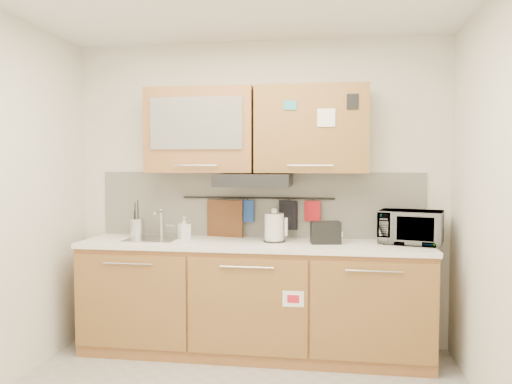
% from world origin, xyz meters
% --- Properties ---
extents(wall_back, '(3.20, 0.00, 3.20)m').
position_xyz_m(wall_back, '(0.00, 1.50, 1.30)').
color(wall_back, silver).
rests_on(wall_back, ground).
extents(base_cabinet, '(2.80, 0.64, 0.88)m').
position_xyz_m(base_cabinet, '(0.00, 1.19, 0.41)').
color(base_cabinet, '#AA6C3C').
rests_on(base_cabinet, floor).
extents(countertop, '(2.82, 0.62, 0.04)m').
position_xyz_m(countertop, '(0.00, 1.19, 0.90)').
color(countertop, white).
rests_on(countertop, base_cabinet).
extents(backsplash, '(2.80, 0.02, 0.56)m').
position_xyz_m(backsplash, '(0.00, 1.49, 1.20)').
color(backsplash, silver).
rests_on(backsplash, countertop).
extents(upper_cabinets, '(1.82, 0.37, 0.70)m').
position_xyz_m(upper_cabinets, '(-0.00, 1.32, 1.83)').
color(upper_cabinets, '#AA6C3C').
rests_on(upper_cabinets, wall_back).
extents(range_hood, '(0.60, 0.46, 0.10)m').
position_xyz_m(range_hood, '(0.00, 1.25, 1.42)').
color(range_hood, black).
rests_on(range_hood, upper_cabinets).
extents(sink, '(0.42, 0.40, 0.26)m').
position_xyz_m(sink, '(-0.85, 1.21, 0.92)').
color(sink, silver).
rests_on(sink, countertop).
extents(utensil_rail, '(1.30, 0.02, 0.02)m').
position_xyz_m(utensil_rail, '(0.00, 1.45, 1.26)').
color(utensil_rail, black).
rests_on(utensil_rail, backsplash).
extents(utensil_crock, '(0.13, 0.13, 0.32)m').
position_xyz_m(utensil_crock, '(-1.04, 1.32, 1.00)').
color(utensil_crock, silver).
rests_on(utensil_crock, countertop).
extents(kettle, '(0.20, 0.18, 0.28)m').
position_xyz_m(kettle, '(0.17, 1.22, 1.03)').
color(kettle, silver).
rests_on(kettle, countertop).
extents(toaster, '(0.25, 0.17, 0.18)m').
position_xyz_m(toaster, '(0.58, 1.20, 1.01)').
color(toaster, black).
rests_on(toaster, countertop).
extents(microwave, '(0.55, 0.44, 0.26)m').
position_xyz_m(microwave, '(1.25, 1.29, 1.05)').
color(microwave, '#999999').
rests_on(microwave, countertop).
extents(soap_bottle, '(0.12, 0.12, 0.19)m').
position_xyz_m(soap_bottle, '(-0.60, 1.27, 1.01)').
color(soap_bottle, '#999999').
rests_on(soap_bottle, countertop).
extents(cutting_board, '(0.33, 0.09, 0.41)m').
position_xyz_m(cutting_board, '(-0.29, 1.44, 1.04)').
color(cutting_board, brown).
rests_on(cutting_board, utensil_rail).
extents(oven_mitt, '(0.11, 0.03, 0.19)m').
position_xyz_m(oven_mitt, '(-0.09, 1.44, 1.15)').
color(oven_mitt, '#1F4290').
rests_on(oven_mitt, utensil_rail).
extents(dark_pouch, '(0.16, 0.10, 0.24)m').
position_xyz_m(dark_pouch, '(0.27, 1.44, 1.12)').
color(dark_pouch, black).
rests_on(dark_pouch, utensil_rail).
extents(pot_holder, '(0.14, 0.07, 0.17)m').
position_xyz_m(pot_holder, '(0.47, 1.44, 1.15)').
color(pot_holder, red).
rests_on(pot_holder, utensil_rail).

